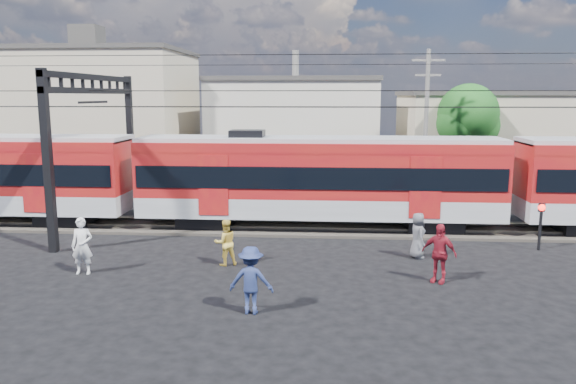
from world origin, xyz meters
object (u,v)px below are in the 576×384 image
at_px(pedestrian_a, 82,246).
at_px(pedestrian_c, 251,280).
at_px(crossing_signal, 541,218).
at_px(commuter_train, 323,177).

distance_m(pedestrian_a, pedestrian_c, 6.91).
height_order(pedestrian_a, crossing_signal, pedestrian_a).
bearing_deg(commuter_train, pedestrian_c, -100.50).
bearing_deg(pedestrian_c, pedestrian_a, -23.39).
distance_m(pedestrian_a, crossing_signal, 17.09).
height_order(commuter_train, crossing_signal, commuter_train).
xyz_separation_m(pedestrian_a, pedestrian_c, (6.19, -3.08, -0.02)).
relative_size(pedestrian_a, pedestrian_c, 1.02).
distance_m(commuter_train, pedestrian_c, 10.40).
xyz_separation_m(commuter_train, crossing_signal, (8.50, -2.90, -1.10)).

